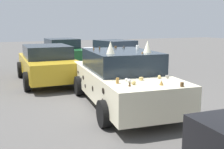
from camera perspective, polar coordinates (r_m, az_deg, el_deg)
The scene contains 5 objects.
ground_plane at distance 7.70m, azimuth 2.07°, elevation -6.43°, with size 60.00×60.00×0.00m, color #514F4C.
art_car_decorated at distance 7.53m, azimuth 2.05°, elevation -0.78°, with size 4.77×2.39×1.84m.
parked_sedan_far_right at distance 14.31m, azimuth 0.93°, elevation 4.38°, with size 4.85×2.65×1.41m.
parked_sedan_far_left at distance 10.91m, azimuth -13.52°, elevation 2.32°, with size 4.24×2.03×1.44m.
parked_sedan_behind_left at distance 15.96m, azimuth -10.51°, elevation 4.87°, with size 4.46×2.19×1.43m.
Camera 1 is at (-6.66, 3.14, 2.26)m, focal length 43.43 mm.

